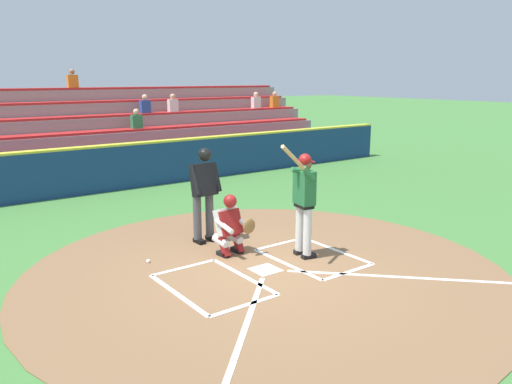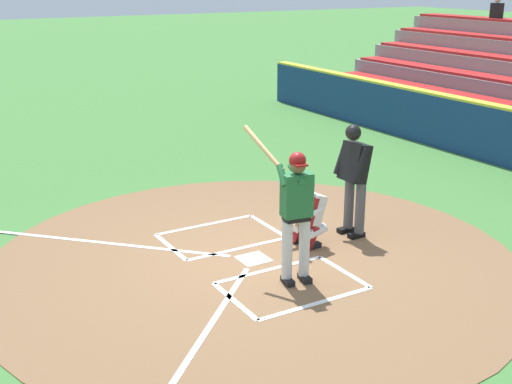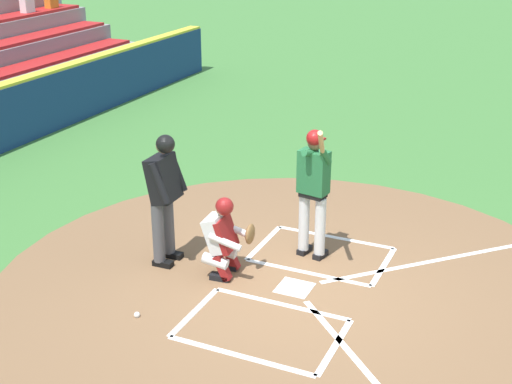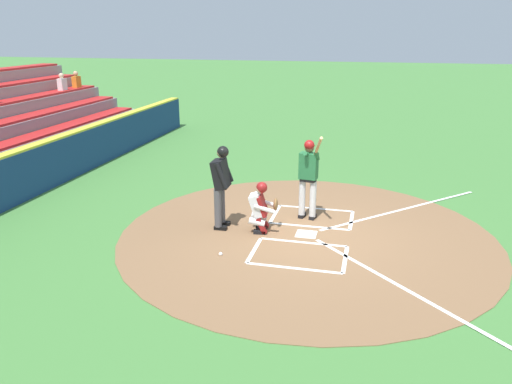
{
  "view_description": "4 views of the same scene",
  "coord_description": "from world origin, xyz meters",
  "px_view_note": "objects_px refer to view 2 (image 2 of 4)",
  "views": [
    {
      "loc": [
        4.84,
        6.27,
        3.16
      ],
      "look_at": [
        -0.25,
        -0.61,
        1.2
      ],
      "focal_mm": 35.37,
      "sensor_mm": 36.0,
      "label": 1
    },
    {
      "loc": [
        -7.95,
        4.62,
        4.09
      ],
      "look_at": [
        0.02,
        -0.06,
        1.06
      ],
      "focal_mm": 46.66,
      "sensor_mm": 36.0,
      "label": 2
    },
    {
      "loc": [
        7.58,
        2.89,
        4.64
      ],
      "look_at": [
        -0.48,
        -0.77,
        1.05
      ],
      "focal_mm": 49.97,
      "sensor_mm": 36.0,
      "label": 3
    },
    {
      "loc": [
        9.85,
        1.26,
        4.22
      ],
      "look_at": [
        0.35,
        -1.03,
        1.0
      ],
      "focal_mm": 34.83,
      "sensor_mm": 36.0,
      "label": 4
    }
  ],
  "objects_px": {
    "catcher": "(308,211)",
    "plate_umpire": "(354,173)",
    "batter": "(295,208)",
    "baseball": "(285,212)"
  },
  "relations": [
    {
      "from": "catcher",
      "to": "plate_umpire",
      "type": "relative_size",
      "value": 0.61
    },
    {
      "from": "batter",
      "to": "baseball",
      "type": "distance_m",
      "value": 2.93
    },
    {
      "from": "batter",
      "to": "baseball",
      "type": "height_order",
      "value": "batter"
    },
    {
      "from": "plate_umpire",
      "to": "baseball",
      "type": "relative_size",
      "value": 25.2
    },
    {
      "from": "batter",
      "to": "catcher",
      "type": "height_order",
      "value": "batter"
    },
    {
      "from": "catcher",
      "to": "baseball",
      "type": "relative_size",
      "value": 15.27
    },
    {
      "from": "plate_umpire",
      "to": "baseball",
      "type": "xyz_separation_m",
      "value": [
        1.39,
        0.4,
        -1.04
      ]
    },
    {
      "from": "catcher",
      "to": "plate_umpire",
      "type": "height_order",
      "value": "plate_umpire"
    },
    {
      "from": "catcher",
      "to": "batter",
      "type": "bearing_deg",
      "value": 137.67
    },
    {
      "from": "batter",
      "to": "catcher",
      "type": "bearing_deg",
      "value": -42.33
    }
  ]
}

